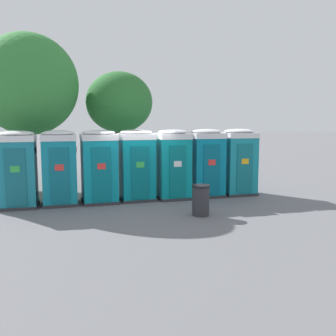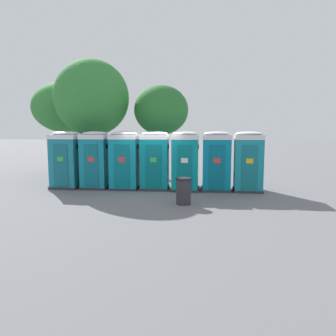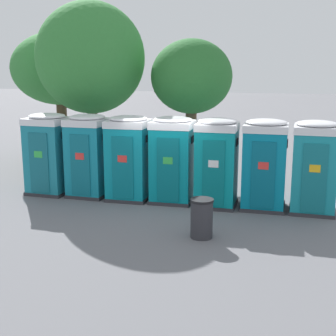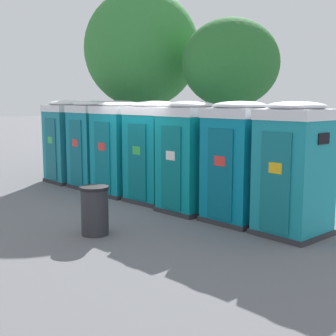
{
  "view_description": "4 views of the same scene",
  "coord_description": "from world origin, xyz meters",
  "views": [
    {
      "loc": [
        -1.92,
        -14.02,
        2.97
      ],
      "look_at": [
        1.17,
        -0.09,
        1.13
      ],
      "focal_mm": 42.0,
      "sensor_mm": 36.0,
      "label": 1
    },
    {
      "loc": [
        2.91,
        -14.08,
        2.66
      ],
      "look_at": [
        0.59,
        -0.13,
        0.95
      ],
      "focal_mm": 35.0,
      "sensor_mm": 36.0,
      "label": 2
    },
    {
      "loc": [
        4.12,
        -12.97,
        3.94
      ],
      "look_at": [
        -0.11,
        -0.17,
        1.02
      ],
      "focal_mm": 50.0,
      "sensor_mm": 36.0,
      "label": 3
    },
    {
      "loc": [
        9.18,
        -7.31,
        2.58
      ],
      "look_at": [
        0.56,
        -0.13,
        0.92
      ],
      "focal_mm": 50.0,
      "sensor_mm": 36.0,
      "label": 4
    }
  ],
  "objects": [
    {
      "name": "portapotty_2",
      "position": [
        -1.32,
        -0.27,
        1.28
      ],
      "size": [
        1.32,
        1.29,
        2.54
      ],
      "color": "#2D2D33",
      "rests_on": "ground"
    },
    {
      "name": "street_tree_2",
      "position": [
        -0.28,
        2.93,
        3.57
      ],
      "size": [
        2.82,
        2.82,
        4.9
      ],
      "color": "brown",
      "rests_on": "ground"
    },
    {
      "name": "portapotty_0",
      "position": [
        -3.98,
        -0.42,
        1.28
      ],
      "size": [
        1.25,
        1.22,
        2.54
      ],
      "color": "#2D2D33",
      "rests_on": "ground"
    },
    {
      "name": "street_tree_0",
      "position": [
        -6.13,
        4.04,
        3.86
      ],
      "size": [
        3.87,
        3.87,
        5.35
      ],
      "color": "#4C3826",
      "rests_on": "ground"
    },
    {
      "name": "portapotty_3",
      "position": [
        0.01,
        -0.11,
        1.28
      ],
      "size": [
        1.32,
        1.3,
        2.54
      ],
      "color": "#2D2D33",
      "rests_on": "ground"
    },
    {
      "name": "portapotty_4",
      "position": [
        1.35,
        -0.15,
        1.28
      ],
      "size": [
        1.23,
        1.27,
        2.54
      ],
      "color": "#2D2D33",
      "rests_on": "ground"
    },
    {
      "name": "trash_can",
      "position": [
        1.59,
        -2.81,
        0.47
      ],
      "size": [
        0.55,
        0.55,
        0.94
      ],
      "color": "#2D2D33",
      "rests_on": "ground"
    },
    {
      "name": "portapotty_6",
      "position": [
        4.0,
        0.1,
        1.28
      ],
      "size": [
        1.25,
        1.24,
        2.54
      ],
      "color": "#2D2D33",
      "rests_on": "ground"
    },
    {
      "name": "portapotty_5",
      "position": [
        2.67,
        0.03,
        1.28
      ],
      "size": [
        1.29,
        1.27,
        2.54
      ],
      "color": "#2D2D33",
      "rests_on": "ground"
    },
    {
      "name": "portapotty_1",
      "position": [
        -2.65,
        -0.3,
        1.28
      ],
      "size": [
        1.22,
        1.25,
        2.54
      ],
      "color": "#2D2D33",
      "rests_on": "ground"
    },
    {
      "name": "street_tree_1",
      "position": [
        -3.87,
        2.4,
        4.23
      ],
      "size": [
        3.88,
        3.88,
        6.23
      ],
      "color": "brown",
      "rests_on": "ground"
    },
    {
      "name": "ground_plane",
      "position": [
        0.0,
        0.0,
        0.0
      ],
      "size": [
        120.0,
        120.0,
        0.0
      ],
      "primitive_type": "plane",
      "color": "slate"
    }
  ]
}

